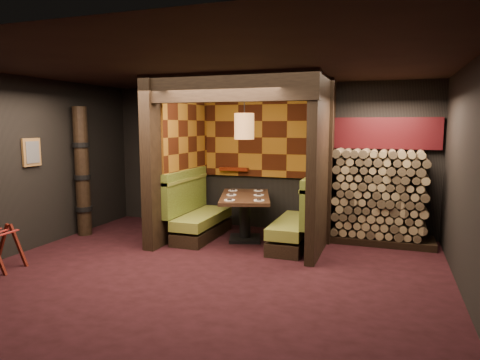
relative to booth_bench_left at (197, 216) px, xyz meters
name	(u,v)px	position (x,y,z in m)	size (l,w,h in m)	color
floor	(210,272)	(0.96, -1.65, -0.41)	(6.50, 5.50, 0.02)	black
ceiling	(208,65)	(0.96, -1.65, 2.46)	(6.50, 5.50, 0.02)	black
wall_back	(264,157)	(0.96, 1.11, 1.02)	(6.50, 0.02, 2.85)	black
wall_front	(67,209)	(0.96, -4.41, 1.02)	(6.50, 0.02, 2.85)	black
wall_left	(25,164)	(-2.30, -1.65, 1.02)	(0.02, 5.50, 2.85)	black
wall_right	(474,182)	(4.22, -1.65, 1.02)	(0.02, 5.50, 2.85)	black
partition_left	(177,160)	(-0.39, 0.00, 1.02)	(0.20, 2.20, 2.85)	black
partition_right	(322,164)	(2.26, 0.05, 1.02)	(0.15, 2.10, 2.85)	black
header_beam	(225,87)	(0.94, -0.95, 2.23)	(2.85, 0.18, 0.44)	black
tapa_back_panel	(262,137)	(0.94, 1.06, 1.42)	(2.40, 0.06, 1.55)	#8C5614
tapa_side_panel	(187,137)	(-0.27, 0.17, 1.45)	(0.04, 1.85, 1.45)	#8C5614
lacquer_shelf	(234,169)	(0.36, 1.00, 0.78)	(0.60, 0.12, 0.07)	#611909
booth_bench_left	(197,216)	(0.00, 0.00, 0.00)	(0.68, 1.60, 1.14)	black
booth_bench_right	(298,223)	(1.89, 0.00, 0.00)	(0.68, 1.60, 1.14)	black
dining_table	(245,208)	(0.91, 0.07, 0.18)	(1.27, 1.73, 0.82)	black
place_settings	(245,195)	(0.91, 0.07, 0.43)	(0.96, 1.34, 0.03)	white
pendant_lamp	(244,126)	(0.91, 0.02, 1.64)	(0.34, 0.34, 1.03)	#A36D3A
framed_picture	(32,152)	(-2.25, -1.55, 1.22)	(0.05, 0.36, 0.46)	olive
totem_column	(82,172)	(-2.09, -0.55, 0.79)	(0.31, 0.31, 2.40)	black
firewood_stack	(384,197)	(3.25, 0.70, 0.42)	(1.73, 0.70, 1.64)	black
mosaic_header	(387,133)	(3.25, 1.03, 1.52)	(1.83, 0.10, 0.56)	maroon
bay_front_post	(330,163)	(2.35, 0.31, 1.02)	(0.08, 0.08, 2.85)	black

